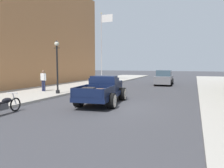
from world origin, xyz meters
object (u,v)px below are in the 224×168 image
at_px(hotrod_truck_navy, 104,90).
at_px(flagpole, 103,39).
at_px(car_background_grey, 164,78).
at_px(pedestrian_sidewalk_left, 43,79).
at_px(motorcycle_parked, 3,105).
at_px(street_lamp_near, 57,63).

relative_size(hotrod_truck_navy, flagpole, 0.55).
xyz_separation_m(hotrod_truck_navy, car_background_grey, (1.80, 12.75, 0.01)).
height_order(car_background_grey, pedestrian_sidewalk_left, pedestrian_sidewalk_left).
bearing_deg(car_background_grey, motorcycle_parked, -105.34).
bearing_deg(car_background_grey, street_lamp_near, -118.57).
bearing_deg(street_lamp_near, flagpole, 100.35).
xyz_separation_m(hotrod_truck_navy, street_lamp_near, (-4.33, 1.51, 1.63)).
xyz_separation_m(car_background_grey, street_lamp_near, (-6.12, -11.25, 1.62)).
distance_m(car_background_grey, pedestrian_sidewalk_left, 13.21).
distance_m(car_background_grey, street_lamp_near, 12.91).
distance_m(motorcycle_parked, street_lamp_near, 6.45).
relative_size(hotrod_truck_navy, street_lamp_near, 1.32).
height_order(motorcycle_parked, car_background_grey, car_background_grey).
height_order(hotrod_truck_navy, car_background_grey, car_background_grey).
xyz_separation_m(pedestrian_sidewalk_left, street_lamp_near, (1.85, -0.71, 1.30)).
relative_size(pedestrian_sidewalk_left, street_lamp_near, 0.43).
bearing_deg(motorcycle_parked, pedestrian_sidewalk_left, 115.85).
relative_size(hotrod_truck_navy, motorcycle_parked, 2.39).
bearing_deg(pedestrian_sidewalk_left, motorcycle_parked, -64.15).
height_order(car_background_grey, flagpole, flagpole).
xyz_separation_m(car_background_grey, flagpole, (-8.70, 2.87, 5.00)).
relative_size(hotrod_truck_navy, pedestrian_sidewalk_left, 3.07).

